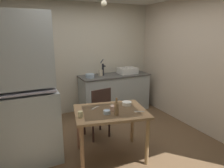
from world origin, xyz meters
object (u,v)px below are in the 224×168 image
Objects in this scene: chair_far_side at (98,112)px; serving_bowl_wide at (127,103)px; hutch_cabinet at (26,98)px; glass_bottle at (116,108)px; dining_table at (111,117)px; hand_pump at (103,68)px; sink_basin at (127,70)px; mixing_bowl_counter at (90,76)px; teacup_cream at (113,108)px.

serving_bowl_wide is at bearing -60.92° from chair_far_side.
hutch_cabinet is 2.28× the size of chair_far_side.
glass_bottle is (1.14, -0.52, -0.15)m from hutch_cabinet.
dining_table is at bearing -16.20° from hutch_cabinet.
dining_table is 4.71× the size of glass_bottle.
dining_table is at bearing -94.11° from chair_far_side.
hand_pump is (1.76, 1.44, 0.06)m from hutch_cabinet.
sink_basin reaches higher than serving_bowl_wide.
glass_bottle is at bearing -123.16° from sink_basin.
teacup_cream is (-0.23, -1.69, -0.15)m from mixing_bowl_counter.
sink_basin is at bearing 2.88° from mixing_bowl_counter.
chair_far_side is (1.18, 0.29, -0.52)m from hutch_cabinet.
hutch_cabinet reaches higher than dining_table.
hutch_cabinet reaches higher than teacup_cream.
dining_table is 7.78× the size of serving_bowl_wide.
chair_far_side is at bearing 119.08° from serving_bowl_wide.
dining_table is at bearing -98.85° from mixing_bowl_counter.
sink_basin is 1.13× the size of hand_pump.
mixing_bowl_counter is 1.71m from teacup_cream.
sink_basin is 0.37× the size of dining_table.
hutch_cabinet is 10.75× the size of mixing_bowl_counter.
mixing_bowl_counter is 2.43× the size of teacup_cream.
hand_pump is 1.92m from dining_table.
chair_far_side is (-0.58, -1.15, -0.57)m from hand_pump.
serving_bowl_wide is (1.47, -0.23, -0.23)m from hutch_cabinet.
hutch_cabinet is at bearing 155.62° from glass_bottle.
mixing_bowl_counter is at bearing 78.41° from chair_far_side.
hand_pump is at bearing 80.27° from serving_bowl_wide.
hand_pump is 0.39m from mixing_bowl_counter.
mixing_bowl_counter is (-0.36, -0.10, -0.13)m from hand_pump.
teacup_cream is (-0.59, -1.79, -0.27)m from hand_pump.
mixing_bowl_counter is 1.32× the size of serving_bowl_wide.
chair_far_side is at bearing 88.85° from teacup_cream.
hutch_cabinet is at bearing -149.77° from sink_basin.
hutch_cabinet reaches higher than serving_bowl_wide.
chair_far_side reaches higher than dining_table.
dining_table is (-0.62, -1.77, -0.41)m from hand_pump.
glass_bottle is (-0.61, -1.96, -0.21)m from hand_pump.
hand_pump is 2.06m from glass_bottle.
hand_pump is 1.41m from chair_far_side.
dining_table is 0.14m from teacup_cream.
hand_pump is at bearing 175.93° from sink_basin.
hand_pump reaches higher than chair_far_side.
chair_far_side is (-0.22, -1.05, -0.45)m from mixing_bowl_counter.
dining_table is at bearing -126.06° from sink_basin.
mixing_bowl_counter reaches higher than chair_far_side.
hutch_cabinet is at bearing -140.68° from hand_pump.
mixing_bowl_counter reaches higher than serving_bowl_wide.
chair_far_side is at bearing 85.89° from dining_table.
sink_basin is at bearing 56.84° from glass_bottle.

